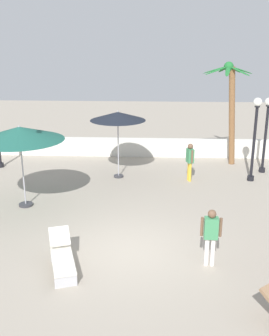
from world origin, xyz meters
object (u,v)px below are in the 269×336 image
(lamp_post_0, at_px, (266,128))
(guest_1, at_px, (190,159))
(palm_tree_0, at_px, (231,100))
(lamp_post_2, at_px, (255,132))
(patio_umbrella_0, at_px, (20,134))
(lounge_chair_1, at_px, (62,255))
(guest_0, at_px, (211,232))
(patio_umbrella_1, at_px, (118,117))

(lamp_post_0, bearing_deg, guest_1, -158.64)
(palm_tree_0, relative_size, lamp_post_2, 1.36)
(patio_umbrella_0, distance_m, guest_1, 7.04)
(lamp_post_2, xyz_separation_m, lounge_chair_1, (-6.53, -7.25, -1.72))
(patio_umbrella_0, distance_m, palm_tree_0, 9.84)
(guest_0, bearing_deg, palm_tree_0, 77.93)
(palm_tree_0, bearing_deg, guest_1, -128.09)
(guest_0, bearing_deg, lamp_post_0, 67.19)
(patio_umbrella_0, bearing_deg, lounge_chair_1, -61.21)
(lamp_post_0, relative_size, guest_1, 2.07)
(lamp_post_2, bearing_deg, lounge_chair_1, -132.01)
(patio_umbrella_0, height_order, palm_tree_0, palm_tree_0)
(patio_umbrella_0, distance_m, guest_0, 7.40)
(patio_umbrella_0, xyz_separation_m, lamp_post_0, (9.54, 4.31, -0.64))
(palm_tree_0, height_order, guest_0, palm_tree_0)
(patio_umbrella_1, distance_m, guest_1, 3.50)
(patio_umbrella_1, distance_m, lamp_post_2, 5.70)
(patio_umbrella_0, distance_m, patio_umbrella_1, 4.54)
(palm_tree_0, distance_m, lounge_chair_1, 11.58)
(lamp_post_2, bearing_deg, guest_0, -110.83)
(patio_umbrella_0, xyz_separation_m, palm_tree_0, (8.14, 5.52, 0.37))
(patio_umbrella_0, bearing_deg, lamp_post_0, 24.32)
(lamp_post_0, height_order, guest_0, lamp_post_0)
(lounge_chair_1, xyz_separation_m, guest_1, (3.90, 7.08, 0.58))
(palm_tree_0, bearing_deg, lounge_chair_1, -121.46)
(palm_tree_0, relative_size, lamp_post_0, 1.43)
(lamp_post_0, bearing_deg, lounge_chair_1, -130.93)
(guest_1, bearing_deg, guest_0, -89.95)
(lamp_post_0, distance_m, guest_0, 8.81)
(guest_0, bearing_deg, lounge_chair_1, -174.91)
(lamp_post_0, height_order, lounge_chair_1, lamp_post_0)
(patio_umbrella_0, relative_size, lamp_post_0, 0.91)
(patio_umbrella_1, xyz_separation_m, guest_1, (3.05, -0.33, -1.69))
(guest_0, distance_m, guest_1, 6.73)
(guest_0, bearing_deg, patio_umbrella_1, 113.36)
(patio_umbrella_1, relative_size, lamp_post_2, 0.83)
(patio_umbrella_0, bearing_deg, guest_1, 25.89)
(lounge_chair_1, bearing_deg, guest_1, 61.18)
(lamp_post_0, bearing_deg, lamp_post_2, -123.34)
(guest_1, bearing_deg, patio_umbrella_1, 173.76)
(patio_umbrella_1, xyz_separation_m, palm_tree_0, (5.03, 2.20, 0.38))
(palm_tree_0, bearing_deg, lamp_post_0, -40.68)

